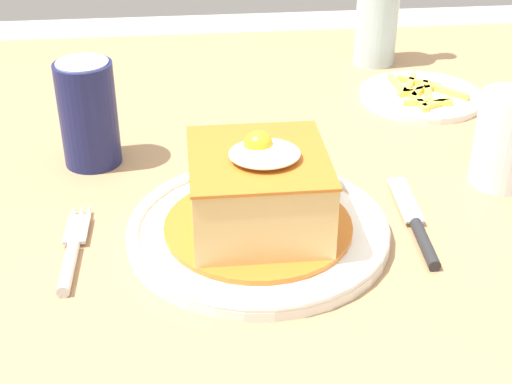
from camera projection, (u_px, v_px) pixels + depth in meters
name	position (u px, v px, depth m)	size (l,w,h in m)	color
dining_table	(226.00, 246.00, 0.88)	(1.36, 1.02, 0.73)	#A87F56
main_plate	(258.00, 229.00, 0.73)	(0.26, 0.26, 0.02)	white
sandwich_meal	(258.00, 193.00, 0.71)	(0.19, 0.19, 0.11)	#C66B23
fork	(71.00, 254.00, 0.70)	(0.02, 0.14, 0.01)	silver
knife	(419.00, 230.00, 0.73)	(0.02, 0.17, 0.01)	#262628
soda_can	(88.00, 114.00, 0.84)	(0.07, 0.07, 0.12)	#191E51
drinking_glass	(505.00, 145.00, 0.81)	(0.07, 0.07, 0.10)	silver
side_plate_fries	(421.00, 96.00, 1.02)	(0.17, 0.17, 0.02)	white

